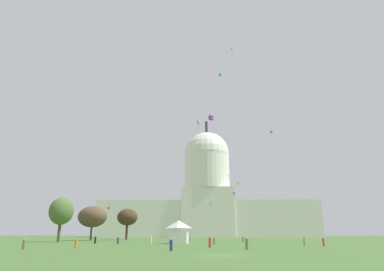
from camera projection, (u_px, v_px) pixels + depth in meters
name	position (u px, v px, depth m)	size (l,w,h in m)	color
ground_plane	(219.00, 255.00, 33.20)	(800.00, 800.00, 0.00)	#42662D
capitol_building	(207.00, 199.00, 208.55)	(133.63, 29.22, 74.83)	silver
event_tent	(179.00, 232.00, 74.01)	(4.56, 5.06, 4.99)	white
tree_west_far	(61.00, 211.00, 89.68)	(8.46, 8.65, 11.65)	brown
tree_west_near	(127.00, 217.00, 124.70)	(9.83, 10.07, 11.22)	#42301E
tree_west_mid	(92.00, 217.00, 109.69)	(13.04, 12.49, 10.98)	brown
person_navy_lawn_far_right	(118.00, 241.00, 70.67)	(0.44, 0.44, 1.48)	navy
person_grey_edge_west	(243.00, 239.00, 87.47)	(0.58, 0.58, 1.55)	gray
person_white_back_right	(151.00, 240.00, 74.52)	(0.61, 0.61, 1.64)	silver
person_tan_mid_right	(305.00, 241.00, 59.49)	(0.63, 0.63, 1.67)	tan
person_orange_near_tent	(76.00, 244.00, 49.55)	(0.55, 0.55, 1.46)	orange
person_olive_lawn_far_left	(214.00, 241.00, 67.39)	(0.40, 0.40, 1.49)	olive
person_olive_mid_center	(247.00, 244.00, 45.61)	(0.52, 0.52, 1.70)	olive
person_red_front_right	(323.00, 242.00, 57.04)	(0.40, 0.40, 1.57)	red
person_navy_near_tree_west	(171.00, 245.00, 42.22)	(0.45, 0.45, 1.55)	navy
person_olive_front_left	(24.00, 244.00, 45.34)	(0.49, 0.49, 1.52)	olive
person_black_back_center	(95.00, 240.00, 72.14)	(0.58, 0.58, 1.63)	black
person_red_aisle_center	(210.00, 242.00, 52.64)	(0.57, 0.57, 1.67)	red
person_tan_deep_crowd	(191.00, 239.00, 90.17)	(0.56, 0.56, 1.53)	tan
kite_yellow_high	(176.00, 145.00, 173.73)	(1.18, 1.63, 2.41)	yellow
kite_black_mid	(228.00, 176.00, 187.23)	(0.55, 0.90, 3.82)	black
kite_orange_high	(189.00, 137.00, 155.74)	(0.41, 1.14, 3.89)	orange
kite_red_low	(109.00, 208.00, 133.42)	(1.20, 1.20, 3.71)	red
kite_violet_mid	(211.00, 118.00, 92.44)	(1.55, 1.54, 1.28)	purple
kite_white_high	(163.00, 119.00, 164.57)	(1.53, 1.58, 4.25)	white
kite_green_low	(234.00, 193.00, 124.43)	(0.90, 0.71, 1.01)	green
kite_lime_mid	(238.00, 183.00, 189.42)	(1.37, 1.36, 4.47)	#8CD133
kite_magenta_high	(271.00, 132.00, 189.64)	(1.48, 1.50, 4.35)	#D1339E
kite_blue_high	(198.00, 123.00, 118.61)	(0.76, 1.11, 3.24)	blue
kite_pink_high	(232.00, 49.00, 98.26)	(0.66, 0.79, 3.37)	pink
kite_cyan_low	(211.00, 204.00, 166.55)	(1.39, 1.35, 2.77)	#33BCDB
kite_turquoise_high	(220.00, 75.00, 121.39)	(1.08, 1.08, 3.42)	teal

